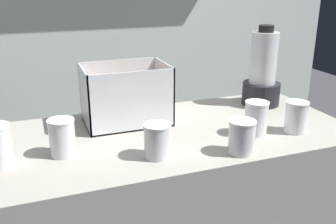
{
  "coord_description": "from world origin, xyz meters",
  "views": [
    {
      "loc": [
        -0.46,
        -1.24,
        1.45
      ],
      "look_at": [
        0.0,
        0.0,
        0.98
      ],
      "focal_mm": 40.72,
      "sensor_mm": 36.0,
      "label": 1
    }
  ],
  "objects_px": {
    "blender_pitcher": "(262,74)",
    "juice_cup_mango_rightmost": "(296,118)",
    "juice_cup_carrot_middle": "(157,143)",
    "juice_cup_carrot_right": "(242,139)",
    "juice_cup_mango_left": "(62,140)",
    "juice_cup_carrot_far_right": "(256,120)",
    "carrot_display_bin": "(124,104)"
  },
  "relations": [
    {
      "from": "blender_pitcher",
      "to": "juice_cup_carrot_right",
      "type": "relative_size",
      "value": 3.13
    },
    {
      "from": "juice_cup_mango_left",
      "to": "juice_cup_carrot_middle",
      "type": "bearing_deg",
      "value": -23.15
    },
    {
      "from": "juice_cup_carrot_right",
      "to": "juice_cup_carrot_far_right",
      "type": "xyz_separation_m",
      "value": [
        0.13,
        0.12,
        0.01
      ]
    },
    {
      "from": "blender_pitcher",
      "to": "juice_cup_carrot_middle",
      "type": "bearing_deg",
      "value": -150.38
    },
    {
      "from": "juice_cup_carrot_far_right",
      "to": "juice_cup_mango_rightmost",
      "type": "relative_size",
      "value": 1.07
    },
    {
      "from": "juice_cup_carrot_middle",
      "to": "juice_cup_mango_rightmost",
      "type": "xyz_separation_m",
      "value": [
        0.55,
        0.02,
        0.0
      ]
    },
    {
      "from": "carrot_display_bin",
      "to": "juice_cup_mango_left",
      "type": "xyz_separation_m",
      "value": [
        -0.26,
        -0.22,
        -0.02
      ]
    },
    {
      "from": "juice_cup_carrot_far_right",
      "to": "juice_cup_carrot_right",
      "type": "bearing_deg",
      "value": -137.47
    },
    {
      "from": "juice_cup_mango_left",
      "to": "juice_cup_carrot_far_right",
      "type": "distance_m",
      "value": 0.69
    },
    {
      "from": "juice_cup_carrot_far_right",
      "to": "juice_cup_mango_rightmost",
      "type": "xyz_separation_m",
      "value": [
        0.15,
        -0.03,
        -0.0
      ]
    },
    {
      "from": "juice_cup_mango_left",
      "to": "juice_cup_carrot_right",
      "type": "distance_m",
      "value": 0.58
    },
    {
      "from": "blender_pitcher",
      "to": "juice_cup_carrot_far_right",
      "type": "xyz_separation_m",
      "value": [
        -0.22,
        -0.3,
        -0.08
      ]
    },
    {
      "from": "juice_cup_carrot_right",
      "to": "juice_cup_carrot_far_right",
      "type": "relative_size",
      "value": 0.9
    },
    {
      "from": "juice_cup_carrot_middle",
      "to": "juice_cup_carrot_far_right",
      "type": "distance_m",
      "value": 0.4
    },
    {
      "from": "juice_cup_mango_rightmost",
      "to": "juice_cup_mango_left",
      "type": "bearing_deg",
      "value": 173.13
    },
    {
      "from": "carrot_display_bin",
      "to": "juice_cup_carrot_middle",
      "type": "relative_size",
      "value": 2.9
    },
    {
      "from": "juice_cup_mango_left",
      "to": "juice_cup_carrot_middle",
      "type": "xyz_separation_m",
      "value": [
        0.28,
        -0.12,
        -0.0
      ]
    },
    {
      "from": "juice_cup_carrot_middle",
      "to": "juice_cup_carrot_far_right",
      "type": "relative_size",
      "value": 0.89
    },
    {
      "from": "juice_cup_carrot_middle",
      "to": "juice_cup_mango_rightmost",
      "type": "height_order",
      "value": "juice_cup_mango_rightmost"
    },
    {
      "from": "juice_cup_carrot_middle",
      "to": "juice_cup_carrot_right",
      "type": "xyz_separation_m",
      "value": [
        0.27,
        -0.07,
        0.0
      ]
    },
    {
      "from": "blender_pitcher",
      "to": "juice_cup_mango_rightmost",
      "type": "relative_size",
      "value": 3.01
    },
    {
      "from": "juice_cup_carrot_right",
      "to": "juice_cup_mango_rightmost",
      "type": "relative_size",
      "value": 0.96
    },
    {
      "from": "juice_cup_mango_left",
      "to": "juice_cup_mango_rightmost",
      "type": "distance_m",
      "value": 0.84
    },
    {
      "from": "juice_cup_mango_left",
      "to": "juice_cup_carrot_right",
      "type": "height_order",
      "value": "juice_cup_mango_left"
    },
    {
      "from": "carrot_display_bin",
      "to": "juice_cup_carrot_right",
      "type": "height_order",
      "value": "carrot_display_bin"
    },
    {
      "from": "juice_cup_carrot_middle",
      "to": "juice_cup_mango_left",
      "type": "bearing_deg",
      "value": 156.85
    },
    {
      "from": "juice_cup_carrot_right",
      "to": "juice_cup_mango_rightmost",
      "type": "height_order",
      "value": "juice_cup_mango_rightmost"
    },
    {
      "from": "blender_pitcher",
      "to": "juice_cup_carrot_far_right",
      "type": "relative_size",
      "value": 2.82
    },
    {
      "from": "juice_cup_carrot_middle",
      "to": "juice_cup_carrot_right",
      "type": "relative_size",
      "value": 0.99
    },
    {
      "from": "blender_pitcher",
      "to": "juice_cup_carrot_right",
      "type": "distance_m",
      "value": 0.55
    },
    {
      "from": "juice_cup_mango_left",
      "to": "juice_cup_carrot_middle",
      "type": "distance_m",
      "value": 0.31
    },
    {
      "from": "juice_cup_carrot_far_right",
      "to": "carrot_display_bin",
      "type": "bearing_deg",
      "value": 145.25
    }
  ]
}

